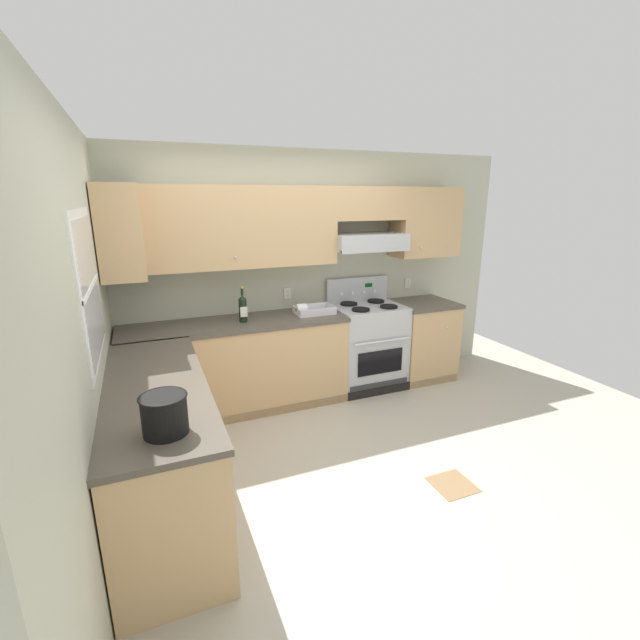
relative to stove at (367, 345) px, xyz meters
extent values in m
plane|color=#B2AA99|center=(-1.00, -1.25, -0.48)|extent=(7.04, 7.04, 0.00)
cube|color=olive|center=(-0.27, -1.86, -0.48)|extent=(0.30, 0.30, 0.01)
cube|color=#B7BAA3|center=(-0.54, 0.37, 0.80)|extent=(4.68, 0.12, 2.55)
cube|color=tan|center=(-1.44, 0.13, 1.32)|extent=(2.08, 0.34, 0.76)
cube|color=tan|center=(0.77, 0.13, 1.32)|extent=(0.75, 0.34, 0.76)
cube|color=tan|center=(0.00, 0.13, 1.53)|extent=(0.80, 0.34, 0.34)
cube|color=#B7BABC|center=(0.00, 0.09, 1.14)|extent=(0.80, 0.46, 0.17)
cube|color=#B7BABC|center=(0.00, -0.13, 1.07)|extent=(0.80, 0.03, 0.04)
sphere|color=silver|center=(-1.44, -0.05, 1.06)|extent=(0.02, 0.02, 0.02)
sphere|color=silver|center=(0.60, -0.05, 1.06)|extent=(0.02, 0.02, 0.02)
sphere|color=silver|center=(0.95, -0.05, 1.06)|extent=(0.02, 0.02, 0.02)
cube|color=silver|center=(-0.83, 0.29, 0.60)|extent=(0.08, 0.01, 0.12)
cube|color=silver|center=(-0.83, 0.29, 0.62)|extent=(0.03, 0.00, 0.03)
cube|color=silver|center=(-0.83, 0.29, 0.58)|extent=(0.03, 0.00, 0.03)
cube|color=silver|center=(0.69, 0.29, 0.60)|extent=(0.08, 0.01, 0.12)
cube|color=silver|center=(0.69, 0.29, 0.62)|extent=(0.03, 0.00, 0.03)
cube|color=silver|center=(0.69, 0.29, 0.58)|extent=(0.03, 0.00, 0.03)
cube|color=#B7BAA3|center=(-2.62, -1.15, 0.80)|extent=(0.12, 4.00, 2.55)
cube|color=white|center=(-2.57, -1.16, 1.07)|extent=(0.04, 1.00, 0.92)
cube|color=white|center=(-2.55, -1.16, 1.07)|extent=(0.01, 0.90, 0.82)
cube|color=white|center=(-2.54, -1.16, 1.07)|extent=(0.01, 0.90, 0.02)
cube|color=tan|center=(-2.38, -0.05, 1.32)|extent=(0.34, 0.64, 0.76)
cube|color=tan|center=(-1.46, -0.01, -0.04)|extent=(2.15, 0.61, 0.87)
cube|color=#51493F|center=(-1.46, -0.01, 0.41)|extent=(2.17, 0.63, 0.04)
cube|color=tan|center=(0.72, -0.01, -0.04)|extent=(0.66, 0.61, 0.87)
cube|color=#51493F|center=(0.72, -0.01, 0.41)|extent=(0.69, 0.63, 0.04)
cube|color=black|center=(-0.74, -0.28, -0.43)|extent=(3.54, 0.06, 0.09)
sphere|color=silver|center=(-1.89, -0.33, 0.20)|extent=(0.03, 0.03, 0.03)
sphere|color=silver|center=(0.82, -0.33, 0.20)|extent=(0.03, 0.03, 0.03)
cube|color=tan|center=(-2.25, -1.26, -0.04)|extent=(0.61, 1.89, 0.87)
cube|color=#51493F|center=(-2.25, -1.26, 0.41)|extent=(0.63, 1.91, 0.04)
cube|color=black|center=(-1.97, -1.26, -0.43)|extent=(0.06, 1.85, 0.09)
cube|color=#B7BABC|center=(0.00, 0.00, -0.02)|extent=(0.76, 0.58, 0.91)
cube|color=black|center=(0.00, -0.30, -0.10)|extent=(0.53, 0.01, 0.26)
cylinder|color=silver|center=(0.00, -0.32, 0.14)|extent=(0.65, 0.02, 0.02)
cube|color=#333333|center=(0.00, -0.30, -0.38)|extent=(0.70, 0.01, 0.11)
cube|color=#B7BABC|center=(0.00, 0.00, 0.44)|extent=(0.76, 0.58, 0.02)
cube|color=#B7BABC|center=(0.00, 0.27, 0.58)|extent=(0.76, 0.04, 0.29)
cube|color=#053F0C|center=(0.13, 0.25, 0.63)|extent=(0.09, 0.01, 0.04)
cylinder|color=black|center=(-0.17, -0.14, 0.46)|extent=(0.19, 0.19, 0.02)
cylinder|color=black|center=(-0.17, -0.14, 0.45)|extent=(0.07, 0.07, 0.01)
cylinder|color=black|center=(0.17, -0.14, 0.46)|extent=(0.19, 0.19, 0.02)
cylinder|color=black|center=(0.17, -0.14, 0.45)|extent=(0.07, 0.07, 0.01)
cylinder|color=black|center=(-0.17, 0.14, 0.46)|extent=(0.19, 0.19, 0.02)
cylinder|color=black|center=(-0.17, 0.14, 0.45)|extent=(0.07, 0.07, 0.01)
cylinder|color=black|center=(0.17, 0.14, 0.46)|extent=(0.19, 0.19, 0.02)
cylinder|color=black|center=(0.17, 0.14, 0.45)|extent=(0.07, 0.07, 0.01)
cylinder|color=white|center=(-0.21, 0.25, 0.55)|extent=(0.04, 0.02, 0.04)
cylinder|color=white|center=(-0.07, 0.25, 0.55)|extent=(0.04, 0.02, 0.04)
cylinder|color=white|center=(0.07, 0.25, 0.55)|extent=(0.04, 0.02, 0.04)
cylinder|color=white|center=(0.21, 0.25, 0.55)|extent=(0.04, 0.02, 0.04)
cylinder|color=black|center=(-1.39, -0.03, 0.54)|extent=(0.08, 0.08, 0.22)
cone|color=black|center=(-1.39, -0.03, 0.67)|extent=(0.08, 0.08, 0.04)
cylinder|color=black|center=(-1.39, -0.03, 0.74)|extent=(0.03, 0.03, 0.09)
cylinder|color=gold|center=(-1.39, -0.03, 0.77)|extent=(0.03, 0.03, 0.02)
cube|color=silver|center=(-1.39, -0.07, 0.54)|extent=(0.07, 0.00, 0.10)
cube|color=silver|center=(-0.64, 0.00, 0.44)|extent=(0.32, 0.21, 0.02)
cube|color=silver|center=(-0.64, -0.12, 0.47)|extent=(0.40, 0.01, 0.08)
cube|color=silver|center=(-0.64, 0.13, 0.47)|extent=(0.40, 0.01, 0.08)
cube|color=silver|center=(-0.83, 0.00, 0.47)|extent=(0.01, 0.23, 0.08)
cube|color=silver|center=(-0.45, 0.00, 0.47)|extent=(0.01, 0.23, 0.08)
cylinder|color=black|center=(-2.22, -1.93, 0.54)|extent=(0.23, 0.23, 0.21)
torus|color=black|center=(-2.22, -1.93, 0.63)|extent=(0.24, 0.24, 0.01)
cylinder|color=white|center=(-0.78, 0.00, 0.49)|extent=(0.11, 0.12, 0.12)
cylinder|color=#9E7A51|center=(-0.84, 0.00, 0.49)|extent=(0.01, 0.04, 0.04)
camera|label=1|loc=(-2.25, -4.06, 1.59)|focal=24.45mm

